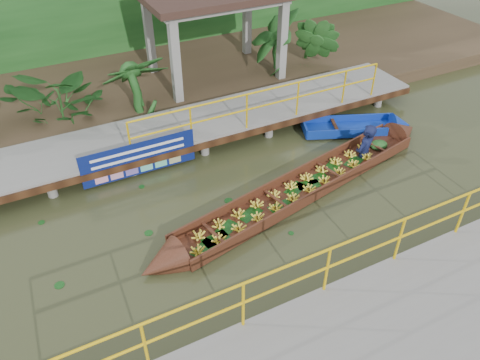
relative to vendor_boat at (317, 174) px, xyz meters
name	(u,v)px	position (x,y,z in m)	size (l,w,h in m)	color
ground	(212,225)	(-2.94, -0.20, -0.29)	(80.00, 80.00, 0.00)	#30361B
land_strip	(120,84)	(-2.94, 7.30, -0.07)	(30.00, 8.00, 0.45)	#322619
far_dock	(160,135)	(-2.92, 3.22, 0.19)	(16.00, 2.06, 1.66)	slate
near_dock	(372,348)	(-1.94, -4.40, 0.01)	(18.00, 2.40, 1.73)	slate
pavilion	(214,2)	(0.06, 6.10, 2.52)	(4.40, 3.00, 3.00)	slate
foliage_backdrop	(93,10)	(-2.94, 9.80, 1.71)	(30.00, 0.80, 4.00)	#133E14
vendor_boat	(317,174)	(0.00, 0.00, 0.00)	(8.97, 2.72, 2.24)	#3C1D10
moored_blue_boat	(375,127)	(2.97, 1.34, -0.16)	(3.22, 1.93, 0.75)	navy
blue_banner	(139,158)	(-3.79, 2.28, 0.26)	(2.91, 0.04, 0.91)	navy
tropical_plants	(127,79)	(-3.18, 5.10, 1.08)	(14.48, 1.48, 1.85)	#133E14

